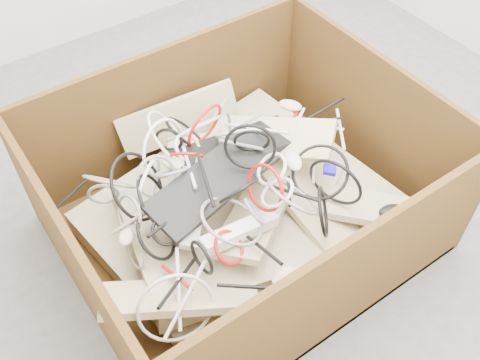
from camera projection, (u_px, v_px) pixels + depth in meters
ground at (272, 181)px, 2.39m from camera, size 3.00×3.00×0.00m
cardboard_box at (239, 212)px, 2.09m from camera, size 1.31×1.09×0.60m
keyboard_pile at (246, 182)px, 2.02m from camera, size 1.17×1.03×0.37m
mice_scatter at (261, 188)px, 1.89m from camera, size 0.92×0.68×0.16m
power_strip_left at (197, 202)px, 1.84m from camera, size 0.27×0.28×0.14m
power_strip_right at (239, 232)px, 1.78m from camera, size 0.29×0.06×0.10m
vga_plug at (330, 170)px, 1.97m from camera, size 0.06×0.06×0.03m
cable_tangle at (207, 182)px, 1.86m from camera, size 1.19×0.83×0.48m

